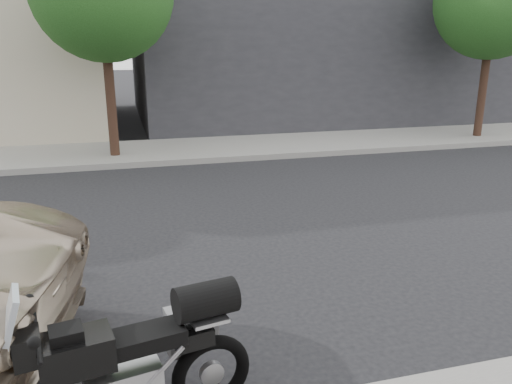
{
  "coord_description": "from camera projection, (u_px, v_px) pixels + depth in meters",
  "views": [
    {
      "loc": [
        1.84,
        7.16,
        2.85
      ],
      "look_at": [
        0.07,
        0.75,
        0.9
      ],
      "focal_mm": 35.0,
      "sensor_mm": 36.0,
      "label": 1
    }
  ],
  "objects": [
    {
      "name": "ground",
      "position": [
        248.0,
        233.0,
        7.89
      ],
      "size": [
        120.0,
        120.0,
        0.0
      ],
      "primitive_type": "plane",
      "color": "black",
      "rests_on": "ground"
    },
    {
      "name": "far_sidewalk",
      "position": [
        190.0,
        150.0,
        13.89
      ],
      "size": [
        44.0,
        3.0,
        0.15
      ],
      "primitive_type": "cube",
      "color": "gray",
      "rests_on": "ground"
    },
    {
      "name": "far_building_dark",
      "position": [
        328.0,
        30.0,
        21.18
      ],
      "size": [
        16.0,
        11.0,
        7.0
      ],
      "color": "#2B2A30",
      "rests_on": "ground"
    },
    {
      "name": "street_tree_left",
      "position": [
        494.0,
        0.0,
        14.57
      ],
      "size": [
        3.4,
        3.4,
        5.7
      ],
      "color": "#362218",
      "rests_on": "far_sidewalk"
    },
    {
      "name": "motorcycle",
      "position": [
        134.0,
        364.0,
        3.69
      ],
      "size": [
        2.13,
        0.94,
        1.36
      ],
      "rotation": [
        0.0,
        0.0,
        0.19
      ],
      "color": "black",
      "rests_on": "ground"
    }
  ]
}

